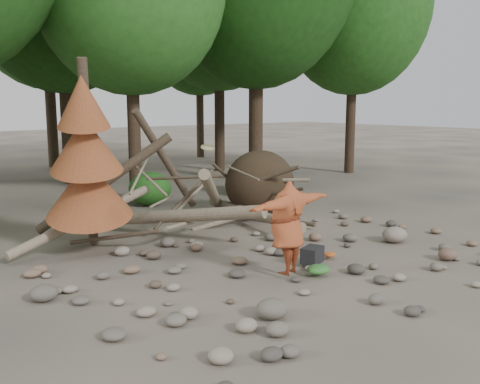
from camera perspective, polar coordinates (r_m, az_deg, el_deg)
ground at (r=11.38m, az=6.11°, el=-7.78°), size 120.00×120.00×0.00m
deadfall_pile at (r=15.57m, az=0.65°, el=0.58°), size 8.55×5.24×3.30m
dead_conifer at (r=12.07m, az=-16.05°, el=3.15°), size 2.06×2.16×4.35m
bush_mid at (r=17.91m, az=-9.58°, el=0.36°), size 1.40×1.40×1.12m
bush_right at (r=19.58m, az=2.41°, el=1.97°), size 2.00×2.00×1.60m
frisbee_thrower at (r=10.35m, az=5.09°, el=-3.80°), size 2.87×1.02×2.57m
backpack at (r=11.36m, az=7.71°, el=-6.96°), size 0.59×0.50×0.34m
cloth_green at (r=10.72m, az=8.35°, el=-8.41°), size 0.49×0.41×0.18m
cloth_orange at (r=11.90m, az=9.57°, el=-6.82°), size 0.29×0.24×0.10m
boulder_front_left at (r=8.65m, az=3.45°, el=-12.31°), size 0.53×0.48×0.32m
boulder_front_right at (r=12.48m, az=21.28°, el=-6.21°), size 0.44×0.39×0.26m
boulder_mid_right at (r=13.61m, az=16.17°, el=-4.38°), size 0.64×0.57×0.38m
boulder_mid_left at (r=9.93m, az=-20.19°, el=-10.06°), size 0.49×0.44×0.29m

